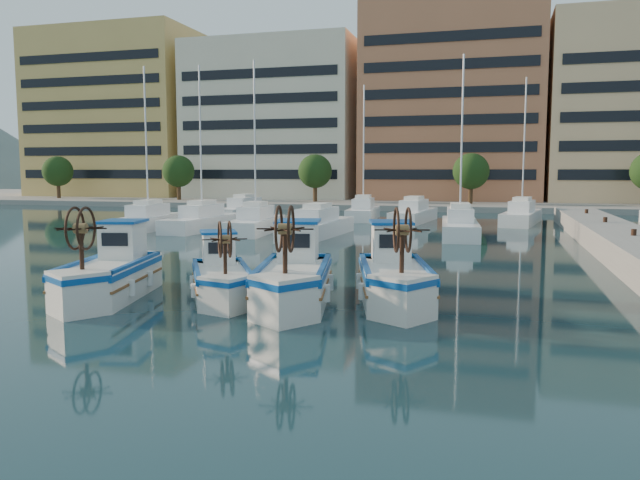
# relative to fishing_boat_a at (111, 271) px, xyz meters

# --- Properties ---
(ground) EXTENTS (300.00, 300.00, 0.00)m
(ground) POSITION_rel_fishing_boat_a_xyz_m (5.48, 0.04, -0.87)
(ground) COLOR #193841
(ground) RESTS_ON ground
(waterfront) EXTENTS (180.00, 40.00, 25.60)m
(waterfront) POSITION_rel_fishing_boat_a_xyz_m (14.72, 65.08, 10.23)
(waterfront) COLOR gray
(waterfront) RESTS_ON ground
(yacht_marina) EXTENTS (39.78, 23.47, 11.50)m
(yacht_marina) POSITION_rel_fishing_boat_a_xyz_m (2.44, 28.13, -0.34)
(yacht_marina) COLOR white
(yacht_marina) RESTS_ON ground
(fishing_boat_a) EXTENTS (3.08, 5.21, 3.16)m
(fishing_boat_a) POSITION_rel_fishing_boat_a_xyz_m (0.00, 0.00, 0.00)
(fishing_boat_a) COLOR silver
(fishing_boat_a) RESTS_ON ground
(fishing_boat_b) EXTENTS (3.55, 4.48, 2.71)m
(fishing_boat_b) POSITION_rel_fishing_boat_a_xyz_m (3.56, 0.92, -0.12)
(fishing_boat_b) COLOR silver
(fishing_boat_b) RESTS_ON ground
(fishing_boat_c) EXTENTS (3.08, 5.36, 3.25)m
(fishing_boat_c) POSITION_rel_fishing_boat_a_xyz_m (6.14, 0.82, 0.02)
(fishing_boat_c) COLOR silver
(fishing_boat_c) RESTS_ON ground
(fishing_boat_d) EXTENTS (3.24, 5.25, 3.18)m
(fishing_boat_d) POSITION_rel_fishing_boat_a_xyz_m (9.16, 1.90, 0.01)
(fishing_boat_d) COLOR silver
(fishing_boat_d) RESTS_ON ground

